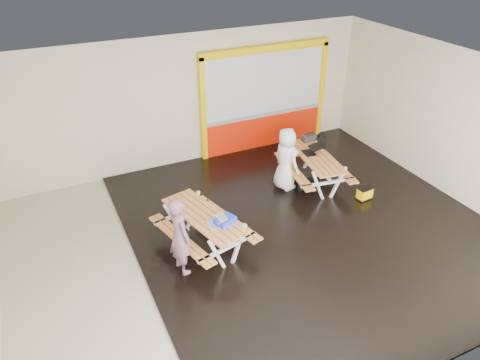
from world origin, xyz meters
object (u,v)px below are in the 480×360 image
person_right (286,159)px  dark_case (305,184)px  laptop_right (311,151)px  backpack (320,142)px  laptop_left (216,222)px  picnic_table_left (204,223)px  fluke_bag (365,193)px  blue_pouch (225,220)px  picnic_table_right (315,162)px  toolbox (309,138)px  person_left (180,236)px

person_right → dark_case: bearing=-123.1°
laptop_right → backpack: laptop_right is taller
person_right → laptop_left: size_ratio=4.31×
picnic_table_left → fluke_bag: size_ratio=6.03×
blue_pouch → fluke_bag: bearing=6.8°
person_right → blue_pouch: bearing=116.3°
picnic_table_left → dark_case: (3.14, 1.11, -0.50)m
picnic_table_right → blue_pouch: 3.58m
laptop_right → blue_pouch: bearing=-149.9°
laptop_right → dark_case: 0.85m
laptop_left → picnic_table_right: bearing=25.7°
laptop_right → toolbox: bearing=61.5°
picnic_table_right → laptop_right: bearing=95.7°
picnic_table_left → person_left: (-0.66, -0.49, 0.23)m
person_left → blue_pouch: 0.94m
laptop_right → toolbox: size_ratio=1.18×
backpack → fluke_bag: (0.04, -1.91, -0.55)m
backpack → fluke_bag: bearing=-88.7°
person_right → fluke_bag: person_right is taller
person_right → dark_case: person_right is taller
person_left → picnic_table_left: bearing=-63.0°
person_left → backpack: size_ratio=3.66×
person_left → laptop_left: (0.76, 0.10, 0.01)m
person_right → dark_case: (0.47, -0.20, -0.72)m
picnic_table_left → dark_case: picnic_table_left is taller
laptop_left → blue_pouch: bearing=-13.0°
picnic_table_left → person_left: 0.85m
picnic_table_left → fluke_bag: 4.15m
picnic_table_left → blue_pouch: (0.28, -0.43, 0.25)m
picnic_table_right → fluke_bag: picnic_table_right is taller
laptop_right → person_left: bearing=-155.2°
backpack → person_left: bearing=-153.0°
picnic_table_left → backpack: (4.09, 1.94, 0.12)m
fluke_bag → person_left: bearing=-173.8°
picnic_table_left → toolbox: toolbox is taller
person_left → picnic_table_right: bearing=-76.9°
toolbox → laptop_right: bearing=-118.5°
person_right → laptop_right: size_ratio=3.44×
laptop_left → laptop_right: size_ratio=0.80×
toolbox → blue_pouch: bearing=-144.9°
laptop_left → toolbox: toolbox is taller
fluke_bag → blue_pouch: bearing=-173.2°
picnic_table_right → laptop_left: bearing=-154.3°
dark_case → person_left: bearing=-157.2°
picnic_table_right → laptop_left: size_ratio=6.04×
person_right → dark_case: 0.88m
person_left → toolbox: bearing=-70.0°
fluke_bag → picnic_table_left: bearing=-179.6°
picnic_table_right → dark_case: size_ratio=5.14×
laptop_right → fluke_bag: size_ratio=1.19×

